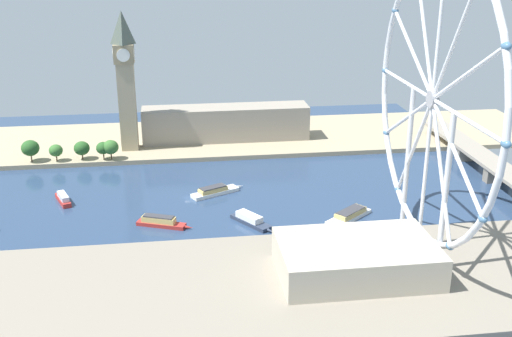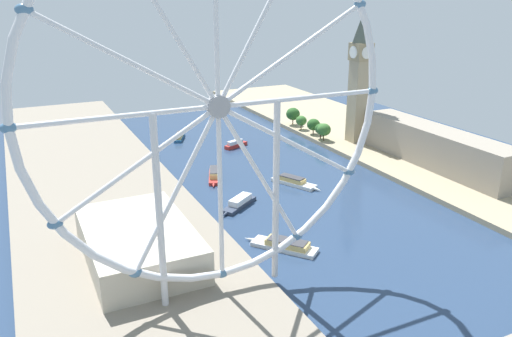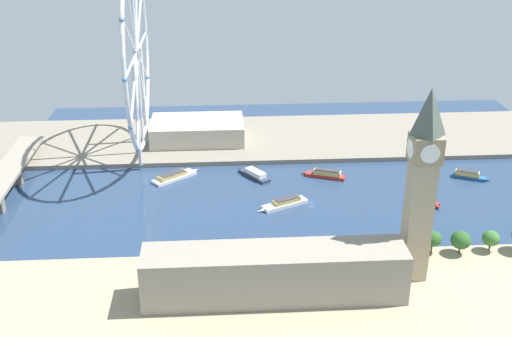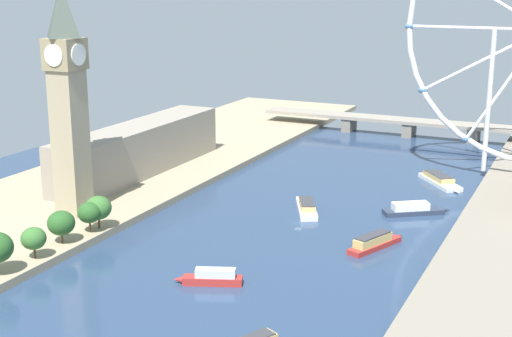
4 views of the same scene
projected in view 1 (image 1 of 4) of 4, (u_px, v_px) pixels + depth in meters
ground_plane at (187, 197)px, 354.38m from camera, size 377.15×377.15×0.00m
riverbank_left at (182, 140)px, 450.21m from camera, size 90.00×520.00×3.00m
riverbank_right at (195, 292)px, 257.52m from camera, size 90.00×520.00×3.00m
clock_tower at (126, 79)px, 410.15m from camera, size 13.66×13.66×91.05m
parliament_block at (226, 123)px, 442.50m from camera, size 22.00×115.43×23.49m
tree_row_embankment at (73, 148)px, 401.72m from camera, size 13.05×60.52×14.01m
ferris_wheel at (432, 100)px, 270.08m from camera, size 129.72×3.20×133.28m
riverside_hall at (356, 258)px, 266.06m from camera, size 41.13×65.71×14.33m
river_bridge at (498, 169)px, 374.63m from camera, size 189.15×16.20×10.42m
tour_boat_0 at (349, 215)px, 327.22m from camera, size 25.69×30.16×4.55m
tour_boat_1 at (251, 220)px, 321.36m from camera, size 26.44×20.31×5.00m
tour_boat_2 at (215, 191)px, 358.16m from camera, size 18.70×31.45×4.93m
tour_boat_3 at (161, 222)px, 318.61m from camera, size 14.46×28.69×5.55m
tour_boat_5 at (63, 198)px, 347.48m from camera, size 22.05×11.55×5.27m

